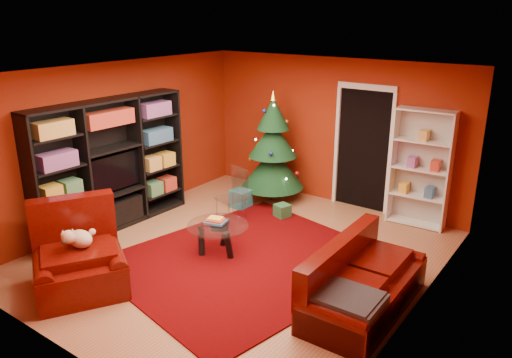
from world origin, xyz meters
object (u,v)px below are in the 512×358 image
Objects in this scene: rug at (246,260)px; gift_box_red at (273,186)px; dog at (81,239)px; gift_box_teal at (240,199)px; christmas_tree at (273,148)px; gift_box_green at (282,211)px; coffee_table at (218,239)px; white_bookshelf at (420,169)px; acrylic_chair at (231,198)px; sofa at (366,278)px; media_unit at (111,165)px; armchair at (79,257)px.

gift_box_red reaches higher than rug.
gift_box_teal is at bearing 31.60° from dog.
gift_box_red is at bearing 123.45° from christmas_tree.
rug is 1.68m from gift_box_green.
gift_box_green is 1.26m from gift_box_red.
gift_box_green is 0.26× the size of coffee_table.
gift_box_teal is at bearing -161.45° from white_bookshelf.
acrylic_chair reaches higher than gift_box_red.
acrylic_chair is (0.02, -1.26, -0.59)m from christmas_tree.
dog reaches higher than gift_box_red.
sofa is at bearing -31.62° from dog.
rug is 1.82× the size of sofa.
white_bookshelf reaches higher than gift_box_red.
gift_box_red is at bearing 48.62° from sofa.
coffee_table is 1.20m from acrylic_chair.
gift_box_teal is 0.36× the size of coffee_table.
white_bookshelf is at bearing 2.14° from gift_box_red.
media_unit is 4.92m from white_bookshelf.
white_bookshelf reaches higher than gift_box_teal.
christmas_tree is at bearing 28.33° from armchair.
armchair is at bearing -102.95° from gift_box_green.
dog is at bearing -125.65° from rug.
rug is at bearing -50.30° from gift_box_teal.
gift_box_red is (-0.21, 0.32, -0.88)m from christmas_tree.
rug is 1.50m from acrylic_chair.
gift_box_green is 3.50m from dog.
christmas_tree is at bearing -56.55° from gift_box_red.
gift_box_green is 0.20× the size of armchair.
acrylic_chair reaches higher than gift_box_teal.
dog is (-0.18, -3.99, -0.32)m from christmas_tree.
sofa reaches higher than rug.
gift_box_red is 2.74m from coffee_table.
sofa is (3.07, 1.70, -0.04)m from armchair.
media_unit is 2.87m from christmas_tree.
dog is (-0.02, 0.07, 0.22)m from armchair.
acrylic_chair is (-2.54, -1.68, -0.55)m from white_bookshelf.
media_unit reaches higher than gift_box_teal.
armchair is at bearing -123.98° from white_bookshelf.
gift_box_teal is at bearing -109.45° from christmas_tree.
sofa reaches higher than gift_box_red.
gift_box_red is at bearing 112.17° from acrylic_chair.
armchair reaches higher than dog.
acrylic_chair is at bearing 119.55° from coffee_table.
rug is 1.76× the size of white_bookshelf.
armchair reaches higher than rug.
christmas_tree is 1.10m from gift_box_teal.
sofa is at bearing -37.33° from gift_box_green.
armchair is 1.94m from coffee_table.
gift_box_green is 0.12× the size of sofa.
rug is 1.28× the size of media_unit.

